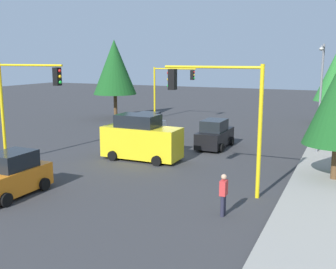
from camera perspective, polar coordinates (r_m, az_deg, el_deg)
ground_plane at (r=26.41m, az=-0.79°, el=-2.67°), size 120.00×120.00×0.00m
traffic_signal_near_left at (r=18.12m, az=7.52°, el=4.41°), size 0.36×4.59×5.88m
traffic_signal_near_right at (r=24.08m, az=-19.66°, el=5.44°), size 0.36×4.59×5.89m
traffic_signal_far_right at (r=40.83m, az=0.45°, el=7.37°), size 0.36×4.59×5.24m
street_lamp_curbside at (r=26.95m, az=20.78°, el=6.27°), size 2.15×0.28×7.00m
tree_roadside_far at (r=41.29m, az=22.63°, el=7.64°), size 3.76×3.76×6.85m
tree_opposite_side at (r=41.53m, az=-7.57°, el=9.42°), size 4.36×4.36×7.98m
delivery_van_yellow at (r=24.60m, az=-3.81°, el=-0.63°), size 2.22×4.80×2.77m
car_orange at (r=19.58m, az=-21.37°, el=-5.48°), size 3.75×2.05×1.98m
car_black at (r=28.10m, az=6.63°, el=-0.05°), size 4.02×1.94×1.98m
car_white at (r=31.28m, az=-3.20°, el=1.10°), size 3.86×2.10×1.98m
pedestrian_crossing at (r=16.05m, az=7.86°, el=-8.29°), size 0.40×0.24×1.70m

